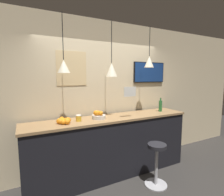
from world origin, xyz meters
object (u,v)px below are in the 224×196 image
Objects in this scene: mounted_tv at (149,72)px; fruit_bowl at (98,115)px; spread_jar at (79,118)px; juice_bottle at (160,106)px; bar_stool at (157,159)px.

fruit_bowl is at bearing -165.32° from mounted_tv.
spread_jar is at bearing -168.43° from mounted_tv.
juice_bottle reaches higher than fruit_bowl.
fruit_bowl is at bearing -1.26° from spread_jar.
juice_bottle is at bearing 44.91° from bar_stool.
mounted_tv is at bearing 95.41° from juice_bottle.
spread_jar reaches higher than bar_stool.
bar_stool is at bearing -135.09° from juice_bottle.
bar_stool is 1.22m from fruit_bowl.
mounted_tv is at bearing 14.68° from fruit_bowl.
juice_bottle is 0.35× the size of mounted_tv.
fruit_bowl is 0.83× the size of juice_bottle.
mounted_tv is at bearing 11.57° from spread_jar.
mounted_tv is (1.73, 0.35, 0.77)m from spread_jar.
juice_bottle is 1.77m from spread_jar.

